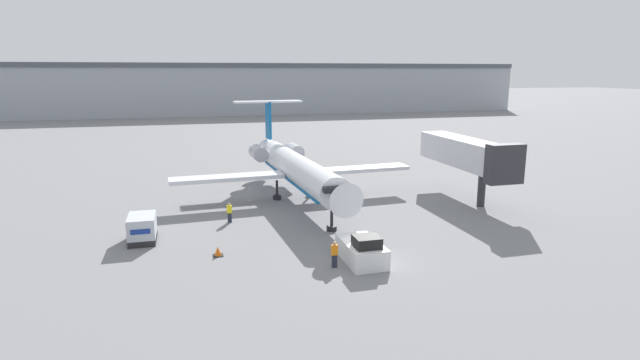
# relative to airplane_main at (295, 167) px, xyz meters

# --- Properties ---
(ground_plane) EXTENTS (600.00, 600.00, 0.00)m
(ground_plane) POSITION_rel_airplane_main_xyz_m (0.79, -17.39, -3.20)
(ground_plane) COLOR slate
(terminal_building) EXTENTS (180.00, 16.80, 14.44)m
(terminal_building) POSITION_rel_airplane_main_xyz_m (0.79, 102.61, 4.04)
(terminal_building) COLOR #9EA3AD
(terminal_building) RESTS_ON ground
(airplane_main) EXTENTS (23.50, 25.82, 8.87)m
(airplane_main) POSITION_rel_airplane_main_xyz_m (0.00, 0.00, 0.00)
(airplane_main) COLOR silver
(airplane_main) RESTS_ON ground
(pushback_tug) EXTENTS (2.29, 4.34, 1.99)m
(pushback_tug) POSITION_rel_airplane_main_xyz_m (0.69, -16.94, -2.45)
(pushback_tug) COLOR silver
(pushback_tug) RESTS_ON ground
(luggage_cart) EXTENTS (1.89, 3.03, 1.94)m
(luggage_cart) POSITION_rel_airplane_main_xyz_m (-13.39, -9.06, -2.23)
(luggage_cart) COLOR #232326
(luggage_cart) RESTS_ON ground
(worker_near_tug) EXTENTS (0.40, 0.24, 1.73)m
(worker_near_tug) POSITION_rel_airplane_main_xyz_m (-1.32, -17.47, -2.30)
(worker_near_tug) COLOR #232838
(worker_near_tug) RESTS_ON ground
(worker_by_wing) EXTENTS (0.40, 0.24, 1.66)m
(worker_by_wing) POSITION_rel_airplane_main_xyz_m (-6.84, -5.97, -2.34)
(worker_by_wing) COLOR #232838
(worker_by_wing) RESTS_ON ground
(traffic_cone_left) EXTENTS (0.68, 0.68, 0.64)m
(traffic_cone_left) POSITION_rel_airplane_main_xyz_m (-8.30, -13.48, -2.90)
(traffic_cone_left) COLOR black
(traffic_cone_left) RESTS_ON ground
(jet_bridge) EXTENTS (3.20, 13.64, 6.19)m
(jet_bridge) POSITION_rel_airplane_main_xyz_m (15.90, -4.17, 1.25)
(jet_bridge) COLOR #2D2D33
(jet_bridge) RESTS_ON ground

